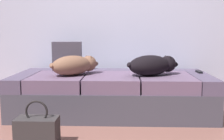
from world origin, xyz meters
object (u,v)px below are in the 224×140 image
at_px(tv_remote, 199,72).
at_px(throw_pillow, 67,56).
at_px(couch, 112,94).
at_px(dog_tan, 75,65).
at_px(handbag, 37,132).
at_px(dog_dark, 153,65).

distance_m(tv_remote, throw_pillow, 1.53).
bearing_deg(couch, tv_remote, 7.33).
bearing_deg(couch, throw_pillow, 154.78).
bearing_deg(dog_tan, handbag, -99.95).
bearing_deg(couch, handbag, -119.80).
distance_m(dog_dark, tv_remote, 0.59).
relative_size(couch, throw_pillow, 6.20).
xyz_separation_m(couch, dog_dark, (0.43, -0.09, 0.33)).
bearing_deg(couch, dog_dark, -11.50).
distance_m(couch, dog_tan, 0.52).
bearing_deg(tv_remote, handbag, -145.30).
xyz_separation_m(tv_remote, throw_pillow, (-1.52, 0.13, 0.16)).
bearing_deg(dog_dark, couch, 168.50).
height_order(dog_dark, throw_pillow, throw_pillow).
bearing_deg(tv_remote, dog_tan, -171.88).
relative_size(dog_dark, throw_pillow, 1.78).
height_order(tv_remote, throw_pillow, throw_pillow).
height_order(dog_dark, handbag, dog_dark).
relative_size(throw_pillow, handbag, 0.90).
bearing_deg(dog_dark, tv_remote, 21.44).
height_order(couch, handbag, couch).
height_order(dog_dark, tv_remote, dog_dark).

